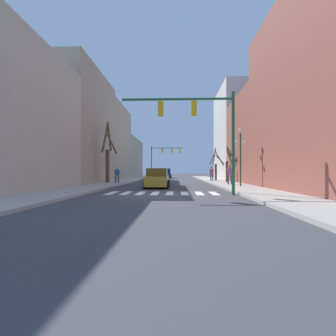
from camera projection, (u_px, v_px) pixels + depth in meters
ground_plane at (161, 195)px, 14.86m from camera, size 240.00×240.00×0.00m
sidewalk_left at (60, 193)px, 15.07m from camera, size 2.98×90.00×0.15m
sidewalk_right at (266, 194)px, 14.66m from camera, size 2.98×90.00×0.15m
building_row_left at (93, 142)px, 34.87m from camera, size 6.00×53.27×12.11m
building_row_right at (267, 126)px, 27.69m from camera, size 6.00×37.62×13.83m
crosswalk_stripes at (163, 193)px, 16.09m from camera, size 6.75×2.60×0.01m
traffic_signal_near at (200, 120)px, 15.15m from camera, size 6.54×0.28×5.95m
traffic_signal_far at (163, 154)px, 50.97m from camera, size 6.22×0.28×6.22m
street_lamp_right_corner at (240, 146)px, 21.34m from camera, size 0.95×0.36×4.67m
car_driving_toward_lane at (157, 179)px, 21.26m from camera, size 1.97×4.30×1.57m
car_parked_left_far at (166, 174)px, 48.88m from camera, size 2.01×4.53×1.82m
car_at_intersection at (161, 174)px, 39.24m from camera, size 2.06×4.29×1.78m
pedestrian_waiting_at_curb at (230, 173)px, 23.74m from camera, size 0.75×0.23×1.75m
pedestrian_on_left_sidewalk at (212, 172)px, 32.07m from camera, size 0.62×0.54×1.72m
pedestrian_crossing_street at (117, 173)px, 26.43m from camera, size 0.70×0.29×1.63m
street_tree_left_near at (228, 165)px, 29.15m from camera, size 1.20×0.96×3.96m
street_tree_left_mid at (216, 166)px, 33.55m from camera, size 1.89×2.10×4.20m
street_tree_right_mid at (108, 154)px, 27.01m from camera, size 1.21×1.99×6.33m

